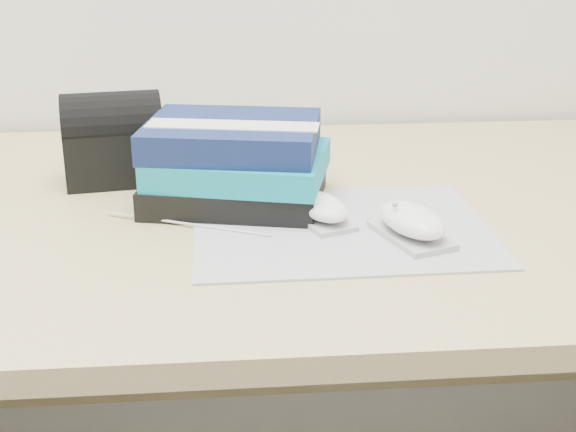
{
  "coord_description": "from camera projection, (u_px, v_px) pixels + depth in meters",
  "views": [
    {
      "loc": [
        -0.17,
        0.56,
        1.11
      ],
      "look_at": [
        -0.1,
        1.43,
        0.77
      ],
      "focal_mm": 50.0,
      "sensor_mm": 36.0,
      "label": 1
    }
  ],
  "objects": [
    {
      "name": "mouse_rear",
      "position": [
        322.0,
        209.0,
        1.01
      ],
      "size": [
        0.08,
        0.11,
        0.04
      ],
      "color": "#AEAEB1",
      "rests_on": "mousepad"
    },
    {
      "name": "pouch",
      "position": [
        113.0,
        139.0,
        1.16
      ],
      "size": [
        0.15,
        0.12,
        0.13
      ],
      "color": "black",
      "rests_on": "desk"
    },
    {
      "name": "book_stack",
      "position": [
        236.0,
        163.0,
        1.08
      ],
      "size": [
        0.27,
        0.23,
        0.11
      ],
      "color": "black",
      "rests_on": "desk"
    },
    {
      "name": "usb_cable",
      "position": [
        186.0,
        224.0,
        1.01
      ],
      "size": [
        0.21,
        0.1,
        0.0
      ],
      "primitive_type": "cylinder",
      "rotation": [
        0.0,
        1.57,
        -0.43
      ],
      "color": "silver",
      "rests_on": "mousepad"
    },
    {
      "name": "desk",
      "position": [
        337.0,
        328.0,
        1.25
      ],
      "size": [
        1.6,
        0.8,
        0.73
      ],
      "color": "tan",
      "rests_on": "ground"
    },
    {
      "name": "mouse_front",
      "position": [
        412.0,
        222.0,
        0.96
      ],
      "size": [
        0.1,
        0.13,
        0.05
      ],
      "color": "#ADADB0",
      "rests_on": "mousepad"
    },
    {
      "name": "mousepad",
      "position": [
        341.0,
        228.0,
        1.0
      ],
      "size": [
        0.37,
        0.29,
        0.0
      ],
      "primitive_type": "cube",
      "rotation": [
        0.0,
        0.0,
        0.01
      ],
      "color": "gray",
      "rests_on": "desk"
    }
  ]
}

